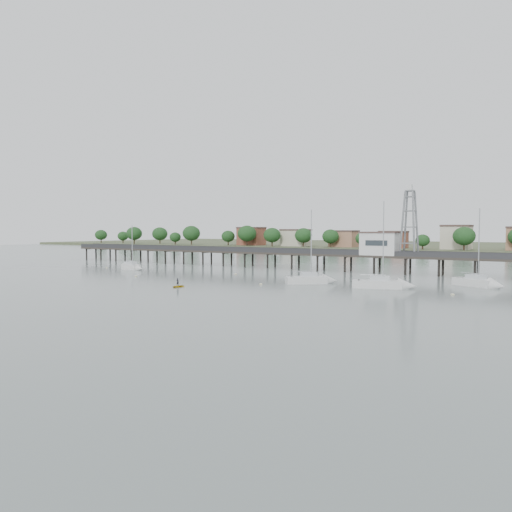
# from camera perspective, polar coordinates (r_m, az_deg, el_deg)

# --- Properties ---
(ground_plane) EXTENTS (500.00, 500.00, 0.00)m
(ground_plane) POSITION_cam_1_polar(r_m,az_deg,el_deg) (79.79, -18.67, -4.13)
(ground_plane) COLOR slate
(ground_plane) RESTS_ON ground
(pier) EXTENTS (150.00, 5.00, 5.50)m
(pier) POSITION_cam_1_polar(r_m,az_deg,el_deg) (125.85, 3.13, 0.31)
(pier) COLOR #2D2823
(pier) RESTS_ON ground
(pier_building) EXTENTS (8.40, 5.40, 5.30)m
(pier_building) POSITION_cam_1_polar(r_m,az_deg,el_deg) (115.51, 13.99, 1.41)
(pier_building) COLOR silver
(pier_building) RESTS_ON ground
(lattice_tower) EXTENTS (3.20, 3.20, 15.50)m
(lattice_tower) POSITION_cam_1_polar(r_m,az_deg,el_deg) (113.57, 17.14, 3.58)
(lattice_tower) COLOR slate
(lattice_tower) RESTS_ON ground
(sailboat_b) EXTENTS (7.02, 3.02, 11.37)m
(sailboat_b) POSITION_cam_1_polar(r_m,az_deg,el_deg) (124.24, -13.78, -1.26)
(sailboat_b) COLOR silver
(sailboat_b) RESTS_ON ground
(sailboat_d) EXTENTS (9.72, 5.68, 15.32)m
(sailboat_d) POSITION_cam_1_polar(r_m,az_deg,el_deg) (85.58, 15.05, -3.18)
(sailboat_d) COLOR silver
(sailboat_d) RESTS_ON ground
(sailboat_e) EXTENTS (8.74, 6.21, 14.12)m
(sailboat_e) POSITION_cam_1_polar(r_m,az_deg,el_deg) (92.74, 24.51, -2.87)
(sailboat_e) COLOR silver
(sailboat_e) RESTS_ON ground
(sailboat_c) EXTENTS (8.09, 7.52, 14.12)m
(sailboat_c) POSITION_cam_1_polar(r_m,az_deg,el_deg) (90.90, 6.89, -2.74)
(sailboat_c) COLOR silver
(sailboat_c) RESTS_ON ground
(white_tender) EXTENTS (3.78, 1.82, 1.42)m
(white_tender) POSITION_cam_1_polar(r_m,az_deg,el_deg) (136.07, -14.30, -0.99)
(white_tender) COLOR silver
(white_tender) RESTS_ON ground
(yellow_dinghy) EXTENTS (1.77, 0.60, 2.44)m
(yellow_dinghy) POSITION_cam_1_polar(r_m,az_deg,el_deg) (85.60, -8.94, -3.54)
(yellow_dinghy) COLOR gold
(yellow_dinghy) RESTS_ON ground
(dinghy_occupant) EXTENTS (0.64, 1.32, 0.30)m
(dinghy_occupant) POSITION_cam_1_polar(r_m,az_deg,el_deg) (85.60, -8.94, -3.54)
(dinghy_occupant) COLOR black
(dinghy_occupant) RESTS_ON ground
(mooring_buoys) EXTENTS (85.77, 19.09, 0.39)m
(mooring_buoys) POSITION_cam_1_polar(r_m,az_deg,el_deg) (99.17, -1.26, -2.56)
(mooring_buoys) COLOR beige
(mooring_buoys) RESTS_ON ground
(far_shore) EXTENTS (500.00, 170.00, 10.40)m
(far_shore) POSITION_cam_1_polar(r_m,az_deg,el_deg) (295.60, 20.60, 1.11)
(far_shore) COLOR #475133
(far_shore) RESTS_ON ground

